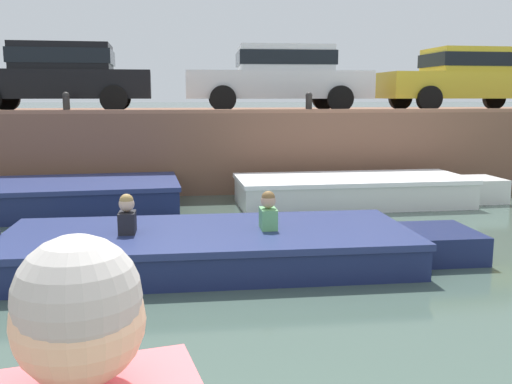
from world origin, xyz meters
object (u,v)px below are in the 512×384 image
Objects in this scene: mooring_bollard_mid at (66,102)px; mooring_bollard_east at (309,102)px; boat_moored_central_white at (363,190)px; car_right_inner_yellow at (468,77)px; car_left_inner_black at (59,75)px; boat_moored_west_navy at (14,199)px; motorboat_passing at (227,247)px; car_centre_white at (280,76)px.

mooring_bollard_mid is 5.12m from mooring_bollard_east.
boat_moored_central_white is 5.44m from car_right_inner_yellow.
mooring_bollard_east reaches higher than boat_moored_central_white.
boat_moored_central_white is 1.24× the size of car_left_inner_black.
boat_moored_west_navy is 1.48× the size of car_left_inner_black.
boat_moored_west_navy is 5.06m from motorboat_passing.
mooring_bollard_mid is (0.41, -1.54, -0.61)m from car_left_inner_black.
car_centre_white is 1.70m from mooring_bollard_east.
mooring_bollard_east is (5.79, 1.76, 1.71)m from boat_moored_west_navy.
car_left_inner_black reaches higher than boat_moored_central_white.
car_centre_white is (-1.10, 3.20, 2.32)m from boat_moored_central_white.
motorboat_passing is 8.01m from car_left_inner_black.
motorboat_passing is at bearing -134.13° from car_right_inner_yellow.
car_left_inner_black is at bearing 179.94° from car_centre_white.
boat_moored_west_navy is 11.01m from car_right_inner_yellow.
car_left_inner_black is 9.99m from car_right_inner_yellow.
mooring_bollard_mid is at bearing -162.05° from car_centre_white.
motorboat_passing is (-2.97, -3.71, -0.05)m from boat_moored_central_white.
motorboat_passing is at bearing -45.57° from boat_moored_west_navy.
car_right_inner_yellow is at bearing 9.14° from mooring_bollard_mid.
car_left_inner_black is at bearing 104.87° from mooring_bollard_mid.
boat_moored_central_white is 12.03× the size of mooring_bollard_east.
boat_moored_central_white is at bearing -66.47° from mooring_bollard_east.
car_centre_white reaches higher than mooring_bollard_mid.
mooring_bollard_mid is at bearing 118.16° from motorboat_passing.
car_left_inner_black is 0.98× the size of car_centre_white.
boat_moored_central_white is 4.11m from car_centre_white.
car_right_inner_yellow is (6.71, 6.92, 2.36)m from motorboat_passing.
car_centre_white reaches higher than motorboat_passing.
motorboat_passing is 13.86× the size of mooring_bollard_east.
car_left_inner_black is at bearing 85.58° from boat_moored_west_navy.
motorboat_passing is 9.92m from car_right_inner_yellow.
car_centre_white is (5.16, -0.01, 0.00)m from car_left_inner_black.
mooring_bollard_east is at bearing 67.29° from motorboat_passing.
mooring_bollard_mid and mooring_bollard_east have the same top height.
car_centre_white is at bearing 103.75° from mooring_bollard_east.
car_left_inner_black is (0.26, 3.30, 2.31)m from boat_moored_west_navy.
car_right_inner_yellow is 9.90× the size of mooring_bollard_east.
mooring_bollard_east is at bearing -160.92° from car_right_inner_yellow.
mooring_bollard_mid is at bearing 69.29° from boat_moored_west_navy.
car_centre_white is at bearing -0.06° from car_left_inner_black.
mooring_bollard_east is (0.38, -1.54, -0.61)m from car_centre_white.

